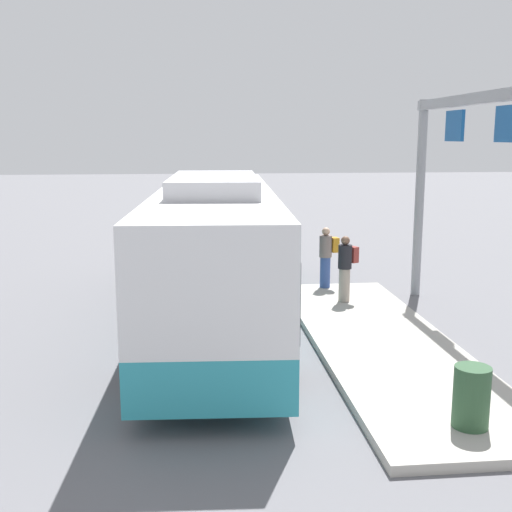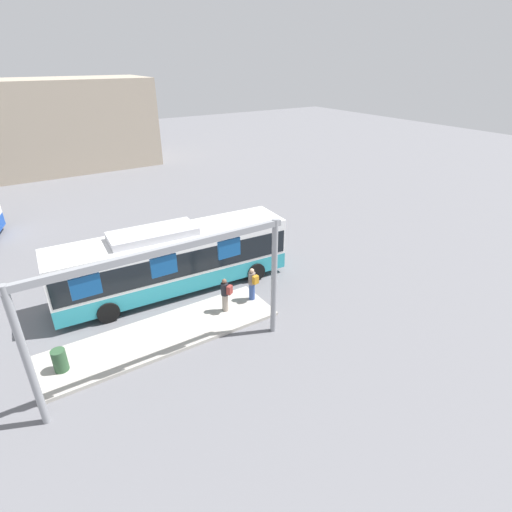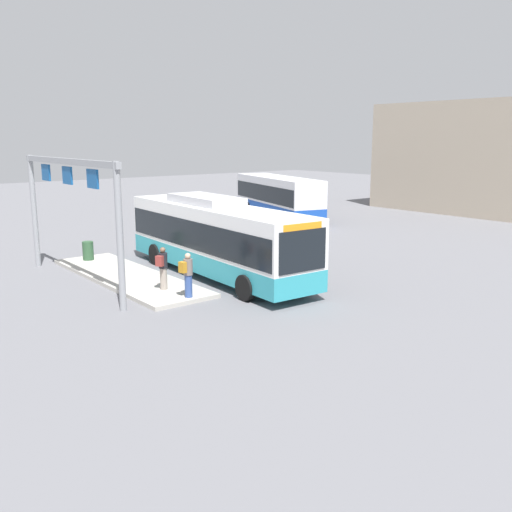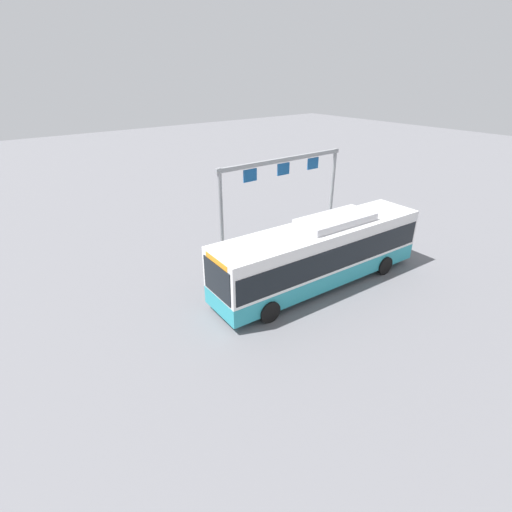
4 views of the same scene
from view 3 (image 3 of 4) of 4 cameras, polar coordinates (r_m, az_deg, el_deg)
The scene contains 8 objects.
ground_plane at distance 24.95m, azimuth -3.98°, elevation -1.98°, with size 120.00×120.00×0.00m, color slate.
platform_curb at distance 24.97m, azimuth -12.87°, elevation -2.06°, with size 10.00×2.80×0.16m, color #B2ADA3.
bus_main at distance 24.59m, azimuth -4.05°, elevation 2.13°, with size 11.71×3.17×3.46m.
bus_background_left at distance 42.67m, azimuth 2.25°, elevation 6.23°, with size 10.60×5.16×3.10m.
person_boarding at distance 20.89m, azimuth -6.94°, elevation -1.81°, with size 0.39×0.56×1.67m.
person_waiting_near at distance 22.11m, azimuth -9.41°, elevation -1.12°, with size 0.53×0.61×1.67m.
platform_sign_gantry at distance 23.84m, azimuth -18.43°, elevation 5.97°, with size 9.43×0.24×5.20m.
trash_bin at distance 28.43m, azimuth -16.63°, elevation 0.52°, with size 0.52×0.52×0.90m, color #2D5133.
Camera 3 is at (19.93, -13.78, 5.95)m, focal length 39.54 mm.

